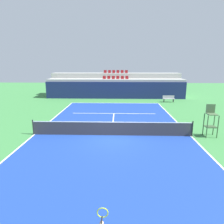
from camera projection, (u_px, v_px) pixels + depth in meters
ground_plane at (112, 135)px, 14.27m from camera, size 80.00×80.00×0.00m
court_surface at (112, 135)px, 14.27m from camera, size 11.00×24.00×0.01m
baseline_far at (115, 103)px, 25.89m from camera, size 11.00×0.10×0.00m
sideline_left at (34, 134)px, 14.44m from camera, size 0.10×24.00×0.00m
sideline_right at (191, 136)px, 14.10m from camera, size 0.10×24.00×0.00m
service_line_far at (114, 113)px, 20.50m from camera, size 8.26×0.10×0.00m
centre_service_line at (113, 122)px, 17.38m from camera, size 0.10×6.40×0.00m
back_wall at (115, 90)px, 28.96m from camera, size 19.73×0.30×2.36m
stands_tier_lower at (116, 88)px, 30.23m from camera, size 19.73×2.40×2.69m
stands_tier_upper at (116, 84)px, 32.48m from camera, size 19.73×2.40×3.44m
seating_row_lower at (116, 78)px, 29.99m from camera, size 3.75×0.44×0.44m
seating_row_upper at (116, 72)px, 32.15m from camera, size 3.75×0.44×0.44m
tennis_net at (112, 128)px, 14.16m from camera, size 11.08×0.08×1.07m
umpire_chair at (211, 120)px, 13.85m from camera, size 0.76×0.66×2.20m
player_bench at (169, 98)px, 26.52m from camera, size 1.50×0.40×0.85m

